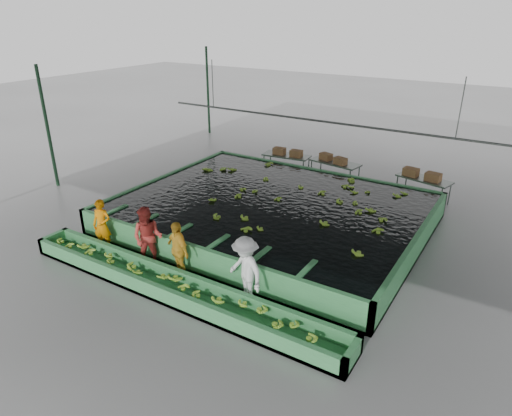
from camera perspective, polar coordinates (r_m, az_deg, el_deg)
The scene contains 21 objects.
ground at distance 14.90m, azimuth -1.02°, elevation -4.18°, with size 80.00×80.00×0.00m, color gray.
shed_roof at distance 13.32m, azimuth -1.18°, elevation 15.21°, with size 20.00×22.00×0.04m, color gray.
shed_posts at distance 13.91m, azimuth -1.09°, elevation 4.97°, with size 20.00×22.00×5.00m, color #1B3E25, non-canonical shape.
flotation_tank at distance 15.85m, azimuth 1.91°, elevation -0.59°, with size 10.00×8.00×0.90m, color #3C8D4E, non-canonical shape.
tank_water at distance 15.69m, azimuth 1.93°, elevation 0.74°, with size 9.70×7.70×0.00m, color black.
sorting_trough at distance 12.33m, azimuth -10.28°, elevation -9.72°, with size 10.00×1.00×0.50m, color #3C8D4E, non-canonical shape.
cableway_rail at distance 18.02m, azimuth 7.72°, elevation 10.76°, with size 0.08×0.08×14.00m, color #59605B.
rail_hanger_left at distance 20.36m, azimuth -5.45°, elevation 15.20°, with size 0.04×0.04×2.00m, color #59605B.
rail_hanger_right at distance 16.46m, azimuth 24.23°, elevation 11.28°, with size 0.04×0.04×2.00m, color #59605B.
worker_a at distance 14.85m, azimuth -18.68°, elevation -2.04°, with size 0.61×0.40×1.66m, color orange.
worker_b at distance 13.48m, azimuth -13.37°, elevation -3.62°, with size 0.90×0.70×1.85m, color #BF3731.
worker_c at distance 12.81m, azimuth -9.76°, elevation -5.18°, with size 1.00×0.41×1.70m, color yellow.
worker_d at distance 11.58m, azimuth -1.34°, elevation -7.78°, with size 1.19×0.68×1.84m, color white.
packing_table_left at distance 20.75m, azimuth 3.80°, elevation 5.40°, with size 2.10×0.84×0.95m, color #59605B, non-canonical shape.
packing_table_mid at distance 19.97m, azimuth 9.80°, elevation 4.39°, with size 2.13×0.85×0.97m, color #59605B, non-canonical shape.
packing_table_right at distance 19.01m, azimuth 20.10°, elevation 2.19°, with size 2.05×0.82×0.93m, color #59605B, non-canonical shape.
box_stack_left at distance 20.53m, azimuth 3.97°, elevation 6.59°, with size 1.35×0.37×0.29m, color brown, non-canonical shape.
box_stack_mid at distance 19.78m, azimuth 9.57°, elevation 5.71°, with size 1.32×0.36×0.28m, color brown, non-canonical shape.
box_stack_right at distance 18.82m, azimuth 19.95°, elevation 3.53°, with size 1.45×0.40×0.31m, color brown, non-canonical shape.
floating_bananas at distance 16.34m, azimuth 3.34°, elevation 1.67°, with size 8.42×5.74×0.11m, color #88BD31, non-canonical shape.
trough_bananas at distance 12.25m, azimuth -10.33°, elevation -9.14°, with size 9.58×0.64×0.13m, color #88BD31, non-canonical shape.
Camera 1 is at (7.19, -11.04, 6.95)m, focal length 32.00 mm.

